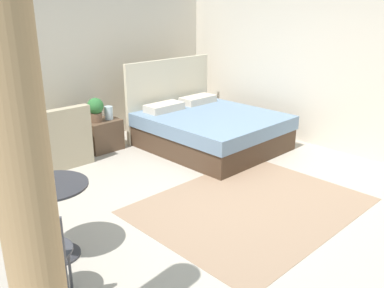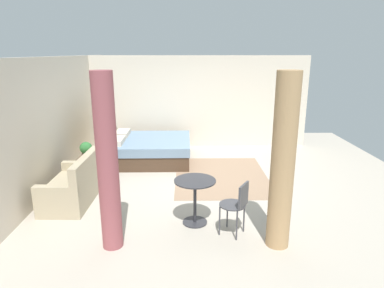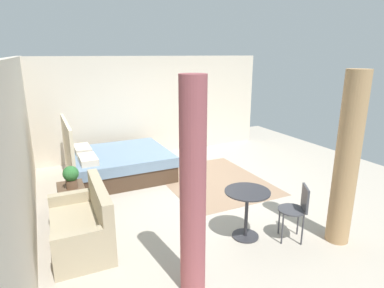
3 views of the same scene
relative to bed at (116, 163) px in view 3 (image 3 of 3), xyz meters
name	(u,v)px [view 3 (image 3 of 3)]	position (x,y,z in m)	size (l,w,h in m)	color
ground_plane	(201,189)	(-1.36, -1.37, -0.32)	(8.47, 9.10, 0.02)	#B2A899
wall_back	(21,145)	(-1.36, 1.68, 0.96)	(8.47, 0.12, 2.55)	beige
wall_right	(154,106)	(1.37, -1.37, 0.96)	(0.12, 6.10, 2.55)	beige
area_rug	(214,181)	(-1.14, -1.78, -0.31)	(2.51, 1.99, 0.01)	#93755B
bed	(116,163)	(0.00, 0.00, 0.00)	(1.84, 2.08, 1.33)	#473323
couch	(84,226)	(-2.40, 1.00, -0.02)	(1.39, 0.77, 0.87)	tan
nightstand	(72,199)	(-1.32, 1.05, -0.07)	(0.54, 0.42, 0.49)	brown
potted_plant	(71,176)	(-1.42, 1.03, 0.38)	(0.25, 0.25, 0.38)	brown
vase	(71,177)	(-1.20, 1.02, 0.28)	(0.13, 0.13, 0.21)	silver
balcony_table	(247,205)	(-3.21, -1.16, 0.19)	(0.65, 0.65, 0.73)	#2D2D33
cafe_chair_near_window	(297,207)	(-3.57, -1.77, 0.20)	(0.54, 0.54, 0.83)	#3F3F44
curtain_left	(347,161)	(-3.84, -2.31, 0.90)	(0.32, 0.32, 2.42)	tan
curtain_right	(193,191)	(-3.84, 0.01, 0.90)	(0.28, 0.28, 2.42)	#994C51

